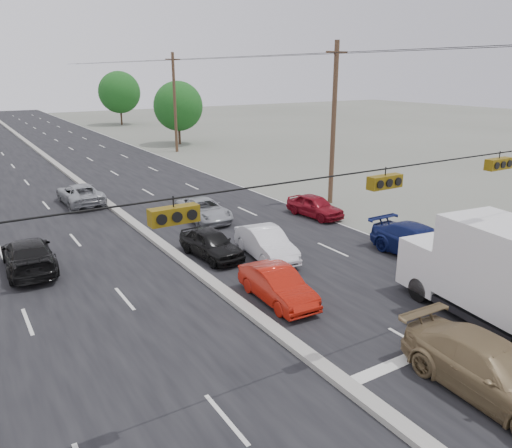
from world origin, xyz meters
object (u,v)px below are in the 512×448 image
object	(u,v)px
utility_pole_right_b	(334,123)
oncoming_near	(28,255)
queue_car_c	(204,210)
queue_car_d	(420,243)
tree_right_far	(119,92)
red_sedan	(278,286)
box_truck	(501,275)
oncoming_far	(80,194)
queue_car_e	(315,206)
queue_car_a	(211,244)
queue_car_b	(266,244)
tan_sedan	(492,371)
utility_pole_right_c	(175,102)
tree_right_mid	(178,106)

from	to	relation	value
utility_pole_right_b	oncoming_near	bearing A→B (deg)	-173.59
queue_car_c	queue_car_d	distance (m)	12.06
tree_right_far	queue_car_d	world-z (taller)	tree_right_far
red_sedan	box_truck	bearing A→B (deg)	-43.04
tree_right_far	oncoming_far	bearing A→B (deg)	-110.38
queue_car_e	oncoming_near	distance (m)	15.57
utility_pole_right_b	oncoming_near	distance (m)	19.10
tree_right_far	red_sedan	size ratio (longest dim) A/B	2.11
queue_car_c	queue_car_d	size ratio (longest dim) A/B	0.87
red_sedan	queue_car_d	xyz separation A→B (m)	(8.06, 0.30, 0.09)
queue_car_a	queue_car_b	world-z (taller)	queue_car_b
tan_sedan	oncoming_near	world-z (taller)	tan_sedan
queue_car_b	queue_car_c	size ratio (longest dim) A/B	0.95
box_truck	utility_pole_right_c	bearing A→B (deg)	89.40
utility_pole_right_b	queue_car_d	size ratio (longest dim) A/B	1.99
queue_car_e	tree_right_mid	bearing A→B (deg)	74.49
tree_right_far	queue_car_e	distance (m)	57.57
queue_car_a	queue_car_e	xyz separation A→B (m)	(8.20, 2.73, -0.02)
tan_sedan	oncoming_near	bearing A→B (deg)	121.88
tree_right_far	queue_car_a	xyz separation A→B (m)	(-14.60, -59.78, -4.30)
utility_pole_right_c	tan_sedan	bearing A→B (deg)	-102.51
red_sedan	queue_car_b	xyz separation A→B (m)	(2.10, 4.02, 0.05)
box_truck	queue_car_d	distance (m)	6.41
red_sedan	queue_car_c	xyz separation A→B (m)	(2.35, 10.93, -0.03)
queue_car_d	queue_car_e	distance (m)	7.85
tan_sedan	oncoming_far	bearing A→B (deg)	101.83
queue_car_b	oncoming_far	size ratio (longest dim) A/B	0.87
oncoming_far	queue_car_c	bearing A→B (deg)	123.69
utility_pole_right_b	tan_sedan	world-z (taller)	utility_pole_right_b
red_sedan	queue_car_b	distance (m)	4.54
queue_car_e	queue_car_a	bearing A→B (deg)	-167.53
tree_right_far	queue_car_c	distance (m)	55.82
queue_car_b	queue_car_e	size ratio (longest dim) A/B	1.11
oncoming_far	queue_car_e	bearing A→B (deg)	136.12
utility_pole_right_c	queue_car_c	world-z (taller)	utility_pole_right_c
utility_pole_right_c	queue_car_e	distance (m)	27.57
tree_right_mid	queue_car_d	xyz separation A→B (m)	(-5.54, -39.90, -3.61)
utility_pole_right_b	queue_car_e	distance (m)	5.71
tree_right_mid	tree_right_far	bearing A→B (deg)	87.71
tan_sedan	queue_car_c	size ratio (longest dim) A/B	1.16
queue_car_e	oncoming_far	distance (m)	15.01
utility_pole_right_c	tree_right_mid	xyz separation A→B (m)	(2.50, 5.00, -0.77)
queue_car_a	queue_car_d	xyz separation A→B (m)	(8.06, -5.12, 0.07)
red_sedan	queue_car_b	bearing A→B (deg)	64.89
red_sedan	queue_car_b	size ratio (longest dim) A/B	0.92
tree_right_far	red_sedan	xyz separation A→B (m)	(-14.60, -65.21, -4.32)
queue_car_a	queue_car_e	size ratio (longest dim) A/B	1.03
utility_pole_right_c	utility_pole_right_b	bearing A→B (deg)	-90.00
tree_right_mid	box_truck	bearing A→B (deg)	-100.38
utility_pole_right_c	queue_car_c	size ratio (longest dim) A/B	2.27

